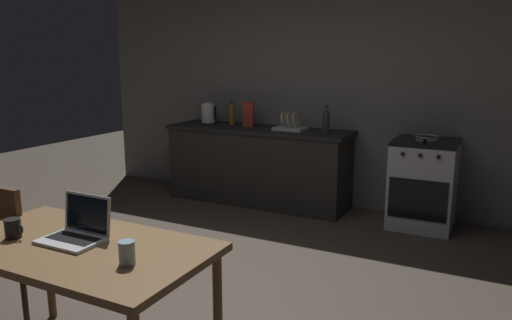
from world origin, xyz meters
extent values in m
plane|color=#473D33|center=(0.00, 0.00, 0.00)|extent=(12.00, 12.00, 0.00)
cube|color=slate|center=(0.30, 2.69, 1.30)|extent=(6.40, 0.10, 2.59)
cube|color=#282623|center=(-0.60, 2.34, 0.42)|extent=(2.10, 0.60, 0.84)
cube|color=black|center=(-0.60, 2.34, 0.86)|extent=(2.16, 0.64, 0.04)
cube|color=#B7BABF|center=(1.24, 2.34, 0.42)|extent=(0.60, 0.60, 0.84)
cube|color=black|center=(1.24, 2.34, 0.86)|extent=(0.60, 0.60, 0.04)
cube|color=black|center=(1.24, 2.03, 0.35)|extent=(0.54, 0.01, 0.39)
cylinder|color=black|center=(1.08, 2.02, 0.78)|extent=(0.04, 0.02, 0.04)
cylinder|color=black|center=(1.24, 2.02, 0.78)|extent=(0.04, 0.02, 0.04)
cylinder|color=black|center=(1.40, 2.02, 0.78)|extent=(0.04, 0.02, 0.04)
cube|color=brown|center=(0.02, -0.93, 0.72)|extent=(1.40, 0.76, 0.04)
cylinder|color=brown|center=(-0.62, -0.61, 0.35)|extent=(0.05, 0.05, 0.70)
cylinder|color=brown|center=(0.65, -0.61, 0.35)|extent=(0.05, 0.05, 0.70)
cube|color=#4C331E|center=(-0.83, -0.77, 0.69)|extent=(0.38, 0.04, 0.42)
cylinder|color=#4C331E|center=(-0.66, -0.78, 0.22)|extent=(0.04, 0.04, 0.44)
cube|color=silver|center=(-0.03, -0.94, 0.74)|extent=(0.32, 0.22, 0.02)
cube|color=black|center=(-0.03, -0.92, 0.75)|extent=(0.28, 0.12, 0.00)
cube|color=silver|center=(-0.03, -0.81, 0.86)|extent=(0.32, 0.03, 0.21)
cube|color=black|center=(-0.03, -0.82, 0.86)|extent=(0.29, 0.02, 0.18)
cylinder|color=black|center=(-1.28, 2.34, 0.89)|extent=(0.17, 0.17, 0.02)
cylinder|color=silver|center=(-1.28, 2.34, 1.01)|extent=(0.17, 0.17, 0.22)
cylinder|color=silver|center=(-1.28, 2.34, 1.13)|extent=(0.10, 0.10, 0.02)
cube|color=black|center=(-1.18, 2.34, 1.02)|extent=(0.02, 0.02, 0.16)
cylinder|color=#2D2D33|center=(0.23, 2.29, 0.99)|extent=(0.07, 0.07, 0.22)
cone|color=#2D2D33|center=(0.23, 2.29, 1.13)|extent=(0.07, 0.07, 0.06)
cylinder|color=black|center=(0.23, 2.29, 1.17)|extent=(0.03, 0.03, 0.02)
cylinder|color=gray|center=(1.25, 2.32, 0.89)|extent=(0.21, 0.21, 0.01)
torus|color=gray|center=(1.25, 2.32, 0.92)|extent=(0.23, 0.23, 0.02)
cylinder|color=black|center=(1.25, 2.12, 0.90)|extent=(0.02, 0.18, 0.02)
cylinder|color=black|center=(-0.36, -1.02, 0.79)|extent=(0.08, 0.08, 0.10)
torus|color=black|center=(-0.30, -1.02, 0.79)|extent=(0.05, 0.01, 0.05)
cylinder|color=#99B7C6|center=(0.42, -1.01, 0.79)|extent=(0.08, 0.08, 0.11)
cube|color=#B2382D|center=(-0.74, 2.36, 1.02)|extent=(0.13, 0.05, 0.28)
cube|color=silver|center=(-0.20, 2.34, 0.90)|extent=(0.34, 0.26, 0.03)
cylinder|color=beige|center=(-0.27, 2.34, 1.00)|extent=(0.04, 0.18, 0.18)
cylinder|color=beige|center=(-0.20, 2.34, 1.00)|extent=(0.04, 0.18, 0.18)
cylinder|color=beige|center=(-0.13, 2.34, 1.00)|extent=(0.04, 0.18, 0.18)
cylinder|color=#8C601E|center=(-1.00, 2.42, 0.98)|extent=(0.07, 0.07, 0.20)
cone|color=#8C601E|center=(-1.00, 2.42, 1.11)|extent=(0.07, 0.07, 0.06)
cylinder|color=black|center=(-1.00, 2.42, 1.15)|extent=(0.03, 0.03, 0.02)
camera|label=1|loc=(1.91, -2.63, 1.68)|focal=34.41mm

